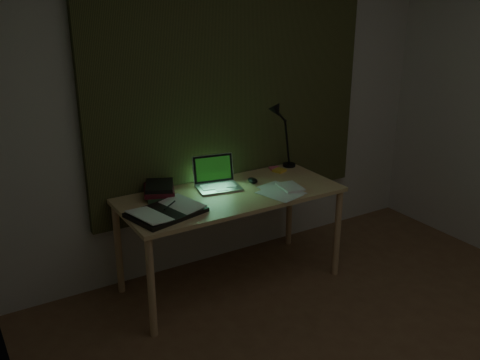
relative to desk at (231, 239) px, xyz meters
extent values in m
cube|color=beige|center=(0.24, 0.41, 0.91)|extent=(3.50, 0.00, 2.50)
cube|color=beige|center=(-1.51, -1.59, 0.91)|extent=(0.00, 4.00, 2.50)
cube|color=#33361B|center=(0.24, 0.37, 1.11)|extent=(2.20, 0.06, 2.00)
ellipsoid|color=black|center=(0.23, 0.09, 0.36)|extent=(0.07, 0.10, 0.04)
cube|color=yellow|center=(0.54, 0.20, 0.35)|extent=(0.10, 0.10, 0.02)
cube|color=#FF6388|center=(0.54, 0.26, 0.35)|extent=(0.09, 0.09, 0.02)
camera|label=1|loc=(-1.69, -2.91, 1.66)|focal=40.00mm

